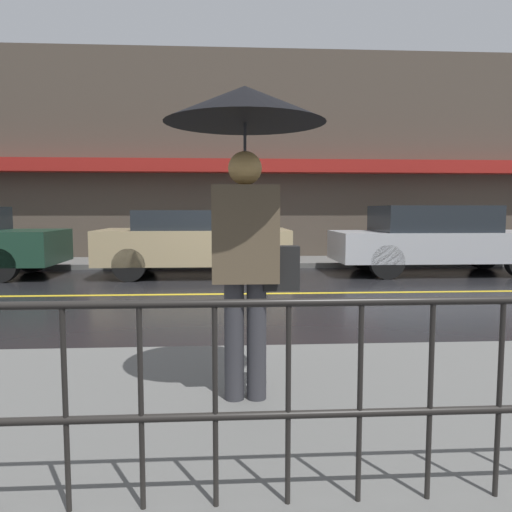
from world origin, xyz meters
TOP-DOWN VIEW (x-y plane):
  - ground_plane at (0.00, 0.00)m, footprint 80.00×80.00m
  - sidewalk_near at (0.00, -5.07)m, footprint 28.00×2.84m
  - sidewalk_far at (0.00, 4.62)m, footprint 28.00×1.94m
  - lane_marking at (0.00, 0.00)m, footprint 25.20×0.12m
  - building_storefront at (0.00, 5.71)m, footprint 28.00×0.85m
  - railing_foreground at (-0.00, -6.24)m, footprint 12.00×0.04m
  - pedestrian at (-0.29, -5.00)m, footprint 1.06×1.06m
  - car_tan at (-1.12, 2.45)m, footprint 4.01×1.88m
  - car_silver at (4.27, 2.45)m, footprint 4.66×1.81m

SIDE VIEW (x-z plane):
  - ground_plane at x=0.00m, z-range 0.00..0.00m
  - lane_marking at x=0.00m, z-range 0.00..0.01m
  - sidewalk_near at x=0.00m, z-range 0.00..0.12m
  - sidewalk_far at x=0.00m, z-range 0.00..0.12m
  - railing_foreground at x=0.00m, z-range 0.24..1.15m
  - car_tan at x=-1.12m, z-range 0.03..1.44m
  - car_silver at x=4.27m, z-range 0.02..1.53m
  - pedestrian at x=-0.29m, z-range 0.74..2.84m
  - building_storefront at x=0.00m, z-range -0.02..5.78m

